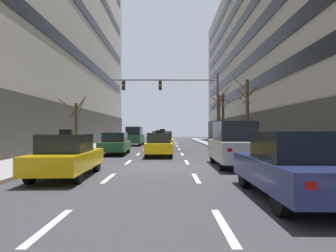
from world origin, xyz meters
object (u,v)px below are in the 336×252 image
Objects in this scene: car_parked_0 at (293,166)px; street_tree_0 at (76,124)px; street_tree_1 at (223,118)px; car_driving_2 at (134,136)px; taxi_driving_1 at (159,145)px; taxi_driving_3 at (67,156)px; street_tree_2 at (247,114)px; taxi_driving_0 at (163,141)px; car_parked_1 at (234,144)px; car_driving_4 at (115,144)px; traffic_signal_0 at (182,95)px; street_tree_3 at (219,118)px.

street_tree_0 reaches higher than car_parked_0.
car_driving_2 is at bearing 163.28° from street_tree_1.
taxi_driving_1 is at bearing -75.96° from car_driving_2.
car_driving_2 reaches higher than taxi_driving_3.
car_driving_2 is 0.84× the size of street_tree_2.
street_tree_0 is (-3.03, -10.75, 1.15)m from car_driving_2.
taxi_driving_0 is at bearing 76.37° from taxi_driving_3.
taxi_driving_3 is 0.93× the size of car_parked_0.
taxi_driving_3 is 0.82× the size of street_tree_2.
street_tree_2 is at bearing -89.95° from street_tree_1.
street_tree_2 is (6.11, -4.17, 2.09)m from taxi_driving_0.
taxi_driving_3 is 0.70× the size of street_tree_1.
car_parked_1 is 1.06× the size of street_tree_0.
car_parked_0 is 0.75× the size of street_tree_1.
car_driving_4 is at bearing 137.12° from car_parked_1.
car_driving_4 is (-0.02, 9.44, -0.01)m from taxi_driving_3.
taxi_driving_1 is 0.80× the size of street_tree_2.
street_tree_2 is (4.34, -5.87, -2.11)m from traffic_signal_0.
street_tree_0 is (-6.22, 2.01, 1.43)m from taxi_driving_1.
car_parked_0 is 16.77m from street_tree_0.
traffic_signal_0 is (1.90, 7.11, 4.24)m from taxi_driving_1.
traffic_signal_0 is (1.77, 1.70, 4.20)m from taxi_driving_0.
street_tree_0 is 0.72× the size of street_tree_3.
street_tree_0 is at bearing 176.49° from street_tree_2.
taxi_driving_1 is 0.99× the size of car_driving_4.
taxi_driving_0 is 5.42m from taxi_driving_1.
car_driving_4 is 0.69× the size of street_tree_1.
car_parked_1 is 17.61m from street_tree_3.
street_tree_1 reaches higher than taxi_driving_1.
car_parked_1 is (6.91, 3.00, 0.28)m from taxi_driving_3.
street_tree_1 is at bearing 62.52° from taxi_driving_3.
street_tree_0 is 14.78m from street_tree_1.
car_driving_2 is 0.96× the size of car_parked_0.
car_driving_2 is at bearing 90.12° from car_driving_4.
traffic_signal_0 is (-1.86, 12.23, 3.94)m from car_parked_1.
car_driving_4 is 8.79m from traffic_signal_0.
car_driving_2 is 0.45× the size of traffic_signal_0.
traffic_signal_0 is at bearing 98.67° from car_parked_1.
car_driving_2 is 10.04m from street_tree_1.
street_tree_0 reaches higher than taxi_driving_3.
street_tree_2 is at bearing -50.68° from car_driving_2.
taxi_driving_1 is at bearing -91.41° from taxi_driving_0.
taxi_driving_0 is 9.43m from street_tree_3.
street_tree_2 is at bearing 11.24° from taxi_driving_1.
street_tree_3 is (0.05, 2.27, 0.07)m from street_tree_1.
street_tree_3 reaches higher than taxi_driving_0.
taxi_driving_1 is 0.94× the size of car_parked_1.
car_parked_1 is at bearing -70.99° from taxi_driving_0.
street_tree_1 reaches higher than car_parked_0.
street_tree_3 is at bearing 47.80° from taxi_driving_0.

